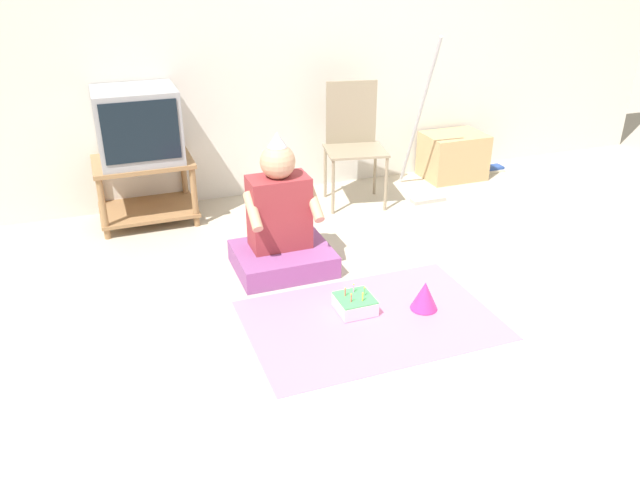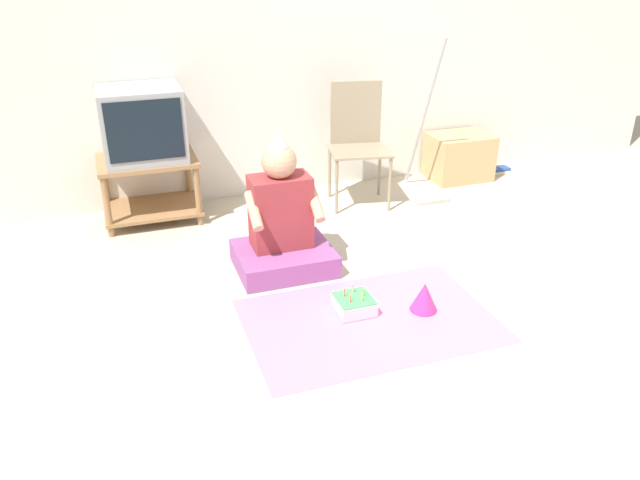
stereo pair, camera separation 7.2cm
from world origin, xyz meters
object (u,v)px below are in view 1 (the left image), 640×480
at_px(person_seated, 281,227).
at_px(birthday_cake, 355,304).
at_px(cardboard_box_stack, 453,156).
at_px(dust_mop, 423,151).
at_px(party_hat_blue, 425,295).
at_px(book_pile, 493,169).
at_px(tv, 138,125).
at_px(folding_chair, 353,136).

height_order(person_seated, birthday_cake, person_seated).
distance_m(cardboard_box_stack, dust_mop, 0.59).
bearing_deg(party_hat_blue, dust_mop, 62.07).
bearing_deg(book_pile, tv, -179.38).
relative_size(cardboard_box_stack, party_hat_blue, 3.07).
bearing_deg(dust_mop, cardboard_box_stack, 32.06).
bearing_deg(dust_mop, birthday_cake, -129.85).
relative_size(book_pile, party_hat_blue, 1.14).
xyz_separation_m(dust_mop, person_seated, (-1.43, -0.78, -0.11)).
distance_m(tv, cardboard_box_stack, 2.66).
distance_m(cardboard_box_stack, book_pile, 0.47).
relative_size(cardboard_box_stack, book_pile, 2.69).
height_order(folding_chair, cardboard_box_stack, folding_chair).
bearing_deg(party_hat_blue, birthday_cake, 163.13).
bearing_deg(cardboard_box_stack, tv, -179.37).
bearing_deg(folding_chair, person_seated, -133.96).
bearing_deg(birthday_cake, folding_chair, 67.46).
height_order(cardboard_box_stack, book_pile, cardboard_box_stack).
distance_m(book_pile, party_hat_blue, 2.54).
xyz_separation_m(book_pile, person_seated, (-2.33, -1.09, 0.26)).
height_order(tv, book_pile, tv).
bearing_deg(tv, dust_mop, -7.20).
relative_size(tv, person_seated, 0.64).
relative_size(dust_mop, birthday_cake, 6.22).
bearing_deg(tv, book_pile, 0.62).
bearing_deg(folding_chair, tv, 174.65).
relative_size(cardboard_box_stack, birthday_cake, 2.50).
bearing_deg(cardboard_box_stack, dust_mop, -147.94).
relative_size(tv, book_pile, 2.94).
relative_size(person_seated, birthday_cake, 4.29).
bearing_deg(party_hat_blue, book_pile, 46.95).
relative_size(tv, party_hat_blue, 3.35).
xyz_separation_m(folding_chair, person_seated, (-0.87, -0.91, -0.25)).
distance_m(folding_chair, birthday_cake, 1.75).
distance_m(tv, party_hat_blue, 2.33).
bearing_deg(person_seated, dust_mop, 28.80).
xyz_separation_m(cardboard_box_stack, person_seated, (-1.90, -1.08, 0.08)).
height_order(dust_mop, party_hat_blue, dust_mop).
bearing_deg(birthday_cake, person_seated, 109.13).
distance_m(cardboard_box_stack, person_seated, 2.19).
distance_m(person_seated, party_hat_blue, 0.99).
xyz_separation_m(dust_mop, party_hat_blue, (-0.82, -1.55, -0.29)).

